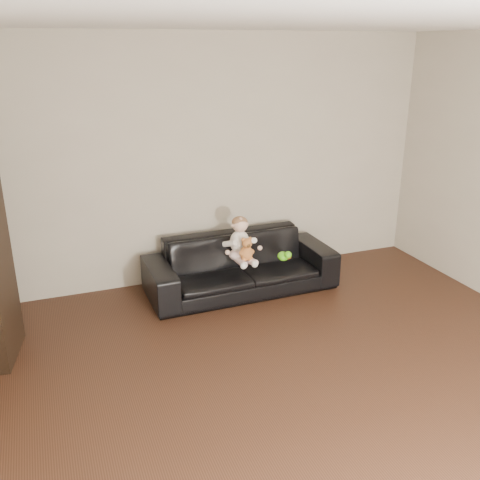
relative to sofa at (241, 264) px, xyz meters
name	(u,v)px	position (x,y,z in m)	size (l,w,h in m)	color
floor	(333,424)	(-0.18, -2.25, -0.29)	(5.50, 5.50, 0.00)	#3A2114
ceiling	(363,17)	(-0.18, -2.25, 2.31)	(5.50, 5.50, 0.00)	#B3AA97
wall_back	(208,161)	(-0.18, 0.50, 1.01)	(5.00, 5.00, 0.00)	#B3AA97
sofa	(241,264)	(0.00, 0.00, 0.00)	(1.97, 0.77, 0.58)	black
baby	(240,242)	(-0.04, -0.11, 0.30)	(0.33, 0.41, 0.47)	beige
teddy_bear	(247,250)	(-0.03, -0.25, 0.26)	(0.13, 0.14, 0.24)	#BC7035
toy_green	(283,256)	(0.36, -0.26, 0.14)	(0.11, 0.14, 0.09)	#58D519
toy_rattle	(288,256)	(0.43, -0.25, 0.13)	(0.07, 0.07, 0.07)	#CB4717
toy_blue_disc	(286,258)	(0.42, -0.22, 0.10)	(0.09, 0.09, 0.01)	#1718BD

